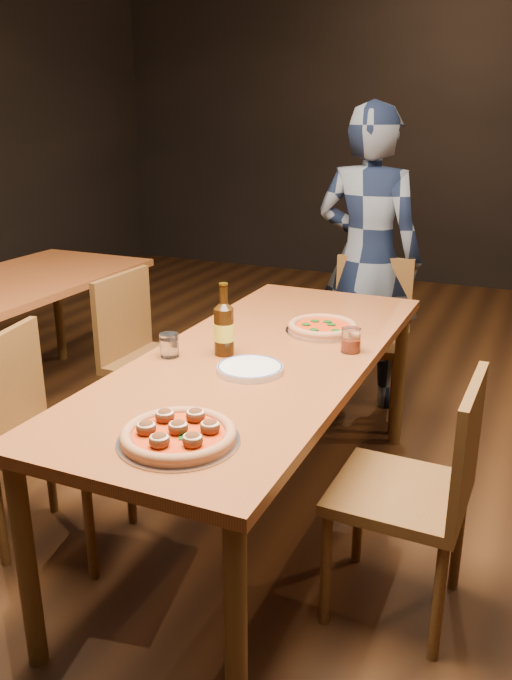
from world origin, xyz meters
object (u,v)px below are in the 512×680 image
at_px(table_main, 261,371).
at_px(chair_main_nw, 62,440).
at_px(chair_end, 366,339).
at_px(water_glass, 169,345).
at_px(plate_stack, 250,369).
at_px(chair_main_e, 399,491).
at_px(beer_bottle, 224,330).
at_px(chair_main_sw, 159,362).
at_px(diner, 368,259).
at_px(pizza_meatball, 178,434).
at_px(amber_glass, 351,340).
at_px(pizza_margherita, 323,327).

relative_size(table_main, chair_main_nw, 2.23).
distance_m(chair_end, water_glass, 1.46).
xyz_separation_m(table_main, plate_stack, (0.04, -0.19, 0.08)).
bearing_deg(plate_stack, chair_main_e, -6.40).
bearing_deg(beer_bottle, chair_main_sw, 141.24).
bearing_deg(water_glass, diner, 78.56).
height_order(chair_end, pizza_meatball, chair_end).
relative_size(chair_main_sw, chair_end, 1.02).
xyz_separation_m(plate_stack, beer_bottle, (-0.16, 0.12, 0.09)).
bearing_deg(amber_glass, chair_main_sw, 165.65).
distance_m(table_main, pizza_meatball, 0.75).
distance_m(pizza_meatball, water_glass, 0.69).
distance_m(pizza_margherita, water_glass, 0.67).
bearing_deg(pizza_margherita, chair_main_e, -51.63).
distance_m(chair_main_nw, diner, 1.99).
xyz_separation_m(chair_main_nw, beer_bottle, (0.51, 0.35, 0.40)).
height_order(chair_main_sw, chair_end, chair_main_sw).
bearing_deg(pizza_meatball, table_main, 95.75).
bearing_deg(pizza_meatball, chair_end, 89.21).
xyz_separation_m(chair_main_nw, plate_stack, (0.67, 0.22, 0.31)).
height_order(chair_main_sw, water_glass, chair_main_sw).
xyz_separation_m(chair_main_e, amber_glass, (-0.30, 0.41, 0.35)).
relative_size(chair_main_e, chair_end, 0.99).
distance_m(table_main, diner, 1.44).
bearing_deg(beer_bottle, amber_glass, 27.50).
xyz_separation_m(chair_main_e, diner, (-0.57, 1.68, 0.39)).
bearing_deg(chair_main_sw, plate_stack, -126.99).
xyz_separation_m(table_main, chair_end, (0.10, 1.19, -0.23)).
height_order(amber_glass, diner, diner).
relative_size(chair_end, diner, 0.54).
bearing_deg(table_main, beer_bottle, -153.10).
bearing_deg(pizza_meatball, amber_glass, 75.92).
distance_m(chair_main_nw, beer_bottle, 0.73).
xyz_separation_m(pizza_meatball, beer_bottle, (-0.20, 0.68, 0.07)).
height_order(table_main, pizza_margherita, pizza_margherita).
height_order(table_main, water_glass, water_glass).
height_order(chair_main_nw, chair_main_sw, chair_main_sw).
height_order(chair_main_nw, pizza_meatball, chair_main_nw).
distance_m(table_main, amber_glass, 0.36).
bearing_deg(table_main, pizza_meatball, -84.25).
relative_size(chair_end, plate_stack, 3.93).
bearing_deg(pizza_margherita, pizza_meatball, -92.65).
xyz_separation_m(chair_end, pizza_margherita, (0.02, -0.84, 0.32)).
distance_m(chair_end, beer_bottle, 1.33).
height_order(plate_stack, water_glass, water_glass).
bearing_deg(chair_end, table_main, -101.02).
relative_size(chair_main_nw, plate_stack, 3.90).
distance_m(chair_main_sw, water_glass, 0.80).
xyz_separation_m(table_main, chair_main_e, (0.60, -0.25, -0.23)).
bearing_deg(amber_glass, plate_stack, -127.37).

